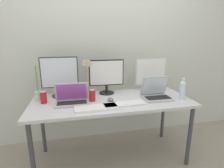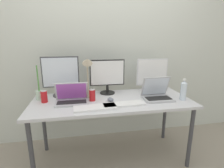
{
  "view_description": "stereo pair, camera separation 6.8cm",
  "coord_description": "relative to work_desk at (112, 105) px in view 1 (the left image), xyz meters",
  "views": [
    {
      "loc": [
        -0.39,
        -1.78,
        1.4
      ],
      "look_at": [
        0.0,
        0.0,
        0.92
      ],
      "focal_mm": 28.0,
      "sensor_mm": 36.0,
      "label": 1
    },
    {
      "loc": [
        -0.32,
        -1.8,
        1.4
      ],
      "look_at": [
        0.0,
        0.0,
        0.92
      ],
      "focal_mm": 28.0,
      "sensor_mm": 36.0,
      "label": 2
    }
  ],
  "objects": [
    {
      "name": "ground_plane",
      "position": [
        0.0,
        0.0,
        -0.68
      ],
      "size": [
        16.0,
        16.0,
        0.0
      ],
      "primitive_type": "plane",
      "color": "gray"
    },
    {
      "name": "wall_back",
      "position": [
        0.0,
        0.59,
        0.62
      ],
      "size": [
        7.0,
        0.08,
        2.6
      ],
      "primitive_type": "cube",
      "color": "silver",
      "rests_on": "ground"
    },
    {
      "name": "work_desk",
      "position": [
        0.0,
        0.0,
        0.0
      ],
      "size": [
        1.74,
        0.72,
        0.74
      ],
      "color": "#424247",
      "rests_on": "ground"
    },
    {
      "name": "monitor_left",
      "position": [
        -0.56,
        0.25,
        0.31
      ],
      "size": [
        0.42,
        0.21,
        0.46
      ],
      "color": "#38383D",
      "rests_on": "work_desk"
    },
    {
      "name": "monitor_center",
      "position": [
        -0.01,
        0.24,
        0.29
      ],
      "size": [
        0.42,
        0.18,
        0.41
      ],
      "color": "black",
      "rests_on": "work_desk"
    },
    {
      "name": "monitor_right",
      "position": [
        0.55,
        0.24,
        0.28
      ],
      "size": [
        0.4,
        0.18,
        0.41
      ],
      "color": "silver",
      "rests_on": "work_desk"
    },
    {
      "name": "laptop_silver",
      "position": [
        -0.43,
        -0.02,
        0.11
      ],
      "size": [
        0.34,
        0.21,
        0.22
      ],
      "color": "#B7B7BC",
      "rests_on": "work_desk"
    },
    {
      "name": "laptop_secondary",
      "position": [
        0.5,
        -0.05,
        0.12
      ],
      "size": [
        0.31,
        0.24,
        0.25
      ],
      "color": "#B7B7BC",
      "rests_on": "work_desk"
    },
    {
      "name": "keyboard_main",
      "position": [
        -0.21,
        -0.22,
        0.07
      ],
      "size": [
        0.42,
        0.17,
        0.02
      ],
      "primitive_type": "cube",
      "rotation": [
        0.0,
        0.0,
        0.06
      ],
      "color": "white",
      "rests_on": "work_desk"
    },
    {
      "name": "keyboard_aux",
      "position": [
        0.09,
        -0.18,
        0.07
      ],
      "size": [
        0.43,
        0.16,
        0.02
      ],
      "primitive_type": "cube",
      "rotation": [
        0.0,
        0.0,
        0.06
      ],
      "color": "white",
      "rests_on": "work_desk"
    },
    {
      "name": "mouse_by_keyboard",
      "position": [
        -0.02,
        -0.04,
        0.08
      ],
      "size": [
        0.07,
        0.1,
        0.04
      ],
      "primitive_type": "ellipsoid",
      "rotation": [
        0.0,
        0.0,
        0.1
      ],
      "color": "slate",
      "rests_on": "work_desk"
    },
    {
      "name": "water_bottle",
      "position": [
        0.77,
        -0.14,
        0.17
      ],
      "size": [
        0.07,
        0.07,
        0.24
      ],
      "color": "silver",
      "rests_on": "work_desk"
    },
    {
      "name": "soda_can_near_keyboard",
      "position": [
        -0.22,
        0.01,
        0.13
      ],
      "size": [
        0.07,
        0.07,
        0.13
      ],
      "color": "red",
      "rests_on": "work_desk"
    },
    {
      "name": "soda_can_by_laptop",
      "position": [
        -0.72,
        0.05,
        0.13
      ],
      "size": [
        0.07,
        0.07,
        0.13
      ],
      "color": "red",
      "rests_on": "work_desk"
    },
    {
      "name": "bamboo_vase",
      "position": [
        -0.79,
        0.15,
        0.13
      ],
      "size": [
        0.08,
        0.08,
        0.38
      ],
      "color": "#B2D1B7",
      "rests_on": "work_desk"
    },
    {
      "name": "desk_lamp",
      "position": [
        -0.25,
        0.1,
        0.39
      ],
      "size": [
        0.11,
        0.18,
        0.48
      ],
      "color": "tan",
      "rests_on": "work_desk"
    }
  ]
}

